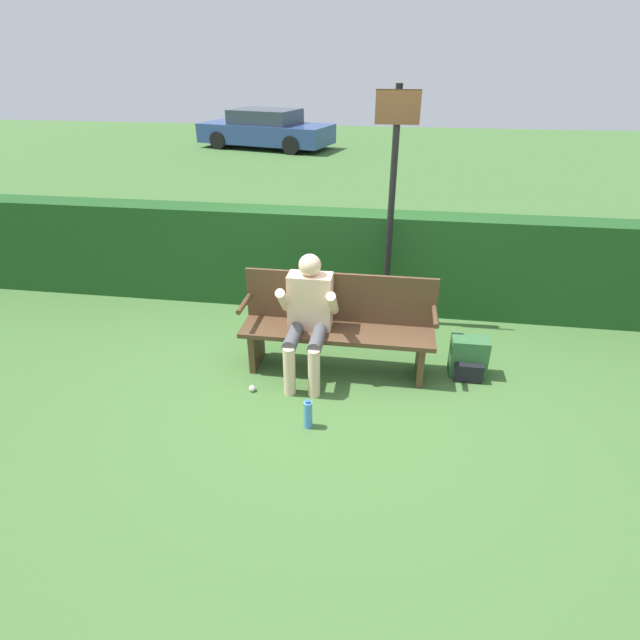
# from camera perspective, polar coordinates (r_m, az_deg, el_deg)

# --- Properties ---
(ground_plane) EXTENTS (40.00, 40.00, 0.00)m
(ground_plane) POSITION_cam_1_polar(r_m,az_deg,el_deg) (5.03, 1.87, -5.68)
(ground_plane) COLOR #426B33
(hedge_back) EXTENTS (12.00, 0.40, 1.19)m
(hedge_back) POSITION_cam_1_polar(r_m,az_deg,el_deg) (6.08, 3.64, 6.74)
(hedge_back) COLOR #1E4C1E
(hedge_back) RESTS_ON ground
(park_bench) EXTENTS (1.86, 0.44, 0.96)m
(park_bench) POSITION_cam_1_polar(r_m,az_deg,el_deg) (4.84, 2.06, -0.40)
(park_bench) COLOR #513823
(park_bench) RESTS_ON ground
(person_seated) EXTENTS (0.55, 0.66, 1.19)m
(person_seated) POSITION_cam_1_polar(r_m,az_deg,el_deg) (4.67, -1.36, 0.86)
(person_seated) COLOR beige
(person_seated) RESTS_ON ground
(backpack) EXTENTS (0.35, 0.28, 0.39)m
(backpack) POSITION_cam_1_polar(r_m,az_deg,el_deg) (5.07, 16.61, -4.20)
(backpack) COLOR #336638
(backpack) RESTS_ON ground
(water_bottle) EXTENTS (0.07, 0.07, 0.27)m
(water_bottle) POSITION_cam_1_polar(r_m,az_deg,el_deg) (4.25, -1.39, -10.72)
(water_bottle) COLOR #4C8CCC
(water_bottle) RESTS_ON ground
(signpost) EXTENTS (0.43, 0.09, 2.56)m
(signpost) POSITION_cam_1_polar(r_m,az_deg,el_deg) (5.44, 8.24, 14.02)
(signpost) COLOR black
(signpost) RESTS_ON ground
(parked_car) EXTENTS (4.75, 2.88, 1.24)m
(parked_car) POSITION_cam_1_polar(r_m,az_deg,el_deg) (18.24, -6.21, 20.82)
(parked_car) COLOR #2D4784
(parked_car) RESTS_ON ground
(litter_crumple) EXTENTS (0.06, 0.06, 0.06)m
(litter_crumple) POSITION_cam_1_polar(r_m,az_deg,el_deg) (4.75, -7.76, -7.75)
(litter_crumple) COLOR silver
(litter_crumple) RESTS_ON ground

